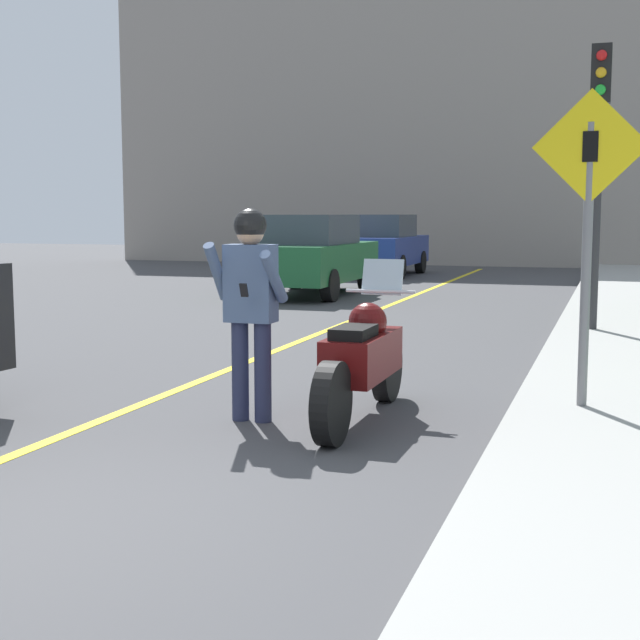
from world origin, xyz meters
TOP-DOWN VIEW (x-y plane):
  - road_center_line at (-0.60, 6.00)m, footprint 0.12×36.00m
  - building_backdrop at (0.00, 26.00)m, footprint 28.00×1.20m
  - motorcycle at (1.44, 3.15)m, footprint 0.62×2.29m
  - person_biker at (0.58, 2.85)m, footprint 0.59×0.47m
  - crossing_sign at (3.15, 3.70)m, footprint 0.91×0.08m
  - traffic_light at (3.10, 8.84)m, footprint 0.26×0.30m
  - parked_car_green at (-2.69, 13.84)m, footprint 1.88×4.20m
  - parked_car_blue at (-2.81, 20.15)m, footprint 1.88×4.20m

SIDE VIEW (x-z plane):
  - road_center_line at x=-0.60m, z-range 0.00..0.01m
  - motorcycle at x=1.44m, z-range -0.14..1.16m
  - parked_car_green at x=-2.69m, z-range 0.02..1.70m
  - parked_car_blue at x=-2.81m, z-range 0.02..1.70m
  - person_biker at x=0.58m, z-range 0.20..1.93m
  - crossing_sign at x=3.15m, z-range 0.39..2.93m
  - traffic_light at x=3.10m, z-range 0.87..4.65m
  - building_backdrop at x=0.00m, z-range 0.00..9.50m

